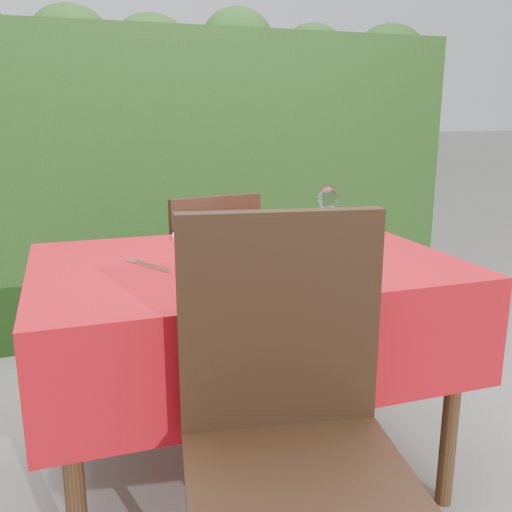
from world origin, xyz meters
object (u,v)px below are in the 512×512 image
object	(u,v)px
pasta_plate	(213,231)
water_glass	(356,229)
chair_near	(290,419)
fork	(152,266)
pizza_plate	(270,261)
chair_far	(208,278)
wine_glass	(328,200)

from	to	relation	value
pasta_plate	water_glass	xyz separation A→B (m)	(0.46, -0.20, 0.02)
chair_near	fork	bearing A→B (deg)	115.61
pizza_plate	fork	world-z (taller)	pizza_plate
chair_far	pizza_plate	world-z (taller)	chair_far
wine_glass	chair_near	bearing A→B (deg)	-119.47
fork	chair_far	bearing A→B (deg)	35.83
chair_far	chair_near	bearing A→B (deg)	74.00
pasta_plate	fork	world-z (taller)	pasta_plate
pizza_plate	wine_glass	distance (m)	0.57
chair_near	pasta_plate	distance (m)	0.96
water_glass	chair_far	bearing A→B (deg)	124.67
water_glass	chair_near	bearing A→B (deg)	-126.23
chair_near	water_glass	xyz separation A→B (m)	(0.54, 0.73, 0.23)
wine_glass	fork	bearing A→B (deg)	-159.05
pasta_plate	wine_glass	xyz separation A→B (m)	(0.42, -0.05, 0.10)
chair_near	pizza_plate	size ratio (longest dim) A/B	2.35
water_glass	pizza_plate	bearing A→B (deg)	-146.92
wine_glass	fork	distance (m)	0.74
wine_glass	fork	xyz separation A→B (m)	(-0.68, -0.26, -0.12)
pasta_plate	water_glass	bearing A→B (deg)	-23.72
chair_near	wine_glass	xyz separation A→B (m)	(0.50, 0.88, 0.31)
chair_near	pizza_plate	xyz separation A→B (m)	(0.12, 0.46, 0.22)
chair_near	pizza_plate	bearing A→B (deg)	84.21
chair_far	pasta_plate	bearing A→B (deg)	70.37
chair_near	wine_glass	world-z (taller)	chair_near
pizza_plate	water_glass	bearing A→B (deg)	33.08
fork	chair_near	bearing A→B (deg)	-101.69
chair_far	fork	size ratio (longest dim) A/B	4.07
chair_near	pizza_plate	world-z (taller)	chair_near
chair_near	water_glass	bearing A→B (deg)	62.77
pasta_plate	chair_far	bearing A→B (deg)	79.99
water_glass	wine_glass	size ratio (longest dim) A/B	0.57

